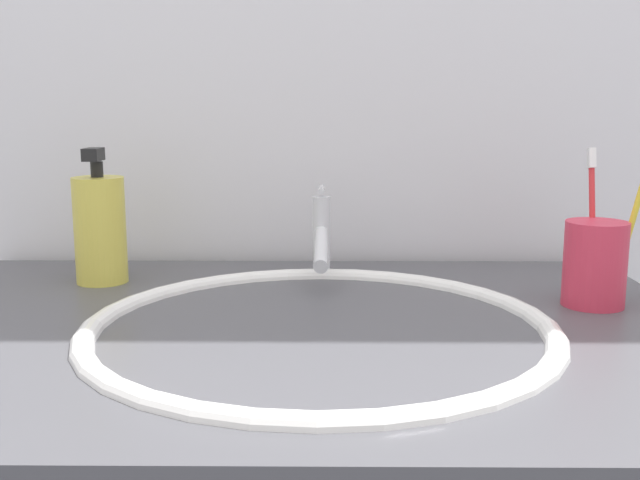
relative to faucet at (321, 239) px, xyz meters
name	(u,v)px	position (x,y,z in m)	size (l,w,h in m)	color
tiled_wall_back	(299,39)	(-0.03, 0.15, 0.27)	(2.10, 0.04, 2.40)	silver
sink_basin	(320,363)	(0.00, -0.23, -0.09)	(0.50, 0.50, 0.11)	white
faucet	(321,239)	(0.00, 0.00, 0.00)	(0.02, 0.17, 0.12)	silver
toothbrush_cup	(595,264)	(0.32, -0.14, 0.00)	(0.07, 0.07, 0.10)	#D8334C
toothbrush_yellow	(637,206)	(0.36, -0.14, 0.06)	(0.05, 0.01, 0.20)	yellow
toothbrush_red	(592,213)	(0.32, -0.10, 0.05)	(0.01, 0.06, 0.18)	red
soap_dispenser	(100,228)	(-0.29, -0.03, 0.02)	(0.07, 0.07, 0.18)	#DBCC4C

